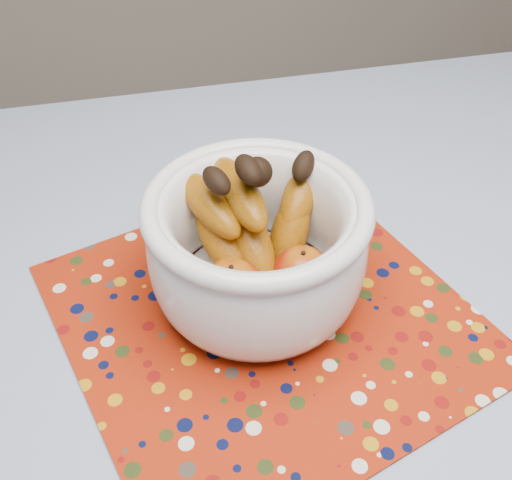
% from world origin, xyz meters
% --- Properties ---
extents(table, '(1.20, 1.20, 0.75)m').
position_xyz_m(table, '(0.00, 0.00, 0.67)').
color(table, brown).
rests_on(table, ground).
extents(tablecloth, '(1.32, 1.32, 0.01)m').
position_xyz_m(tablecloth, '(0.00, 0.00, 0.76)').
color(tablecloth, slate).
rests_on(tablecloth, table).
extents(placemat, '(0.55, 0.55, 0.00)m').
position_xyz_m(placemat, '(-0.05, 0.08, 0.76)').
color(placemat, maroon).
rests_on(placemat, tablecloth).
extents(fruit_bowl, '(0.27, 0.26, 0.20)m').
position_xyz_m(fruit_bowl, '(-0.05, 0.12, 0.85)').
color(fruit_bowl, silver).
rests_on(fruit_bowl, placemat).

